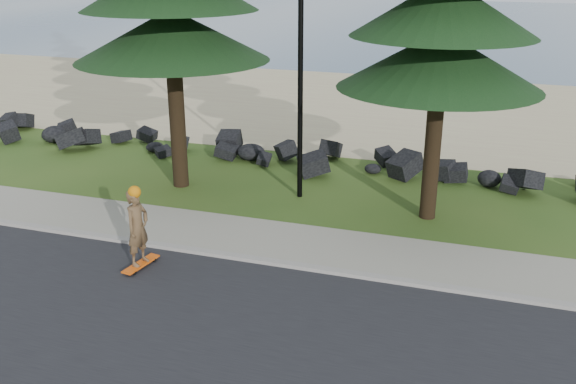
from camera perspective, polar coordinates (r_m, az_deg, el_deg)
name	(u,v)px	position (r m, az deg, el deg)	size (l,w,h in m)	color
ground	(259,244)	(14.83, -2.58, -4.61)	(160.00, 160.00, 0.00)	#2C4D18
road	(166,352)	(11.28, -10.78, -13.82)	(160.00, 7.00, 0.02)	black
kerb	(245,258)	(14.05, -3.86, -5.91)	(160.00, 0.20, 0.10)	gray
sidewalk	(262,239)	(14.98, -2.31, -4.16)	(160.00, 2.00, 0.08)	gray
beach_sand	(376,107)	(28.18, 7.80, 7.51)	(160.00, 15.00, 0.01)	tan
ocean	(448,22)	(64.03, 14.01, 14.41)	(160.00, 58.00, 0.01)	#3F5F79
seawall_boulders	(322,170)	(19.79, 3.06, 2.00)	(60.00, 2.40, 1.10)	black
lamp_post	(301,43)	(16.59, 1.13, 13.07)	(0.25, 0.14, 8.14)	black
skateboarder	(138,228)	(13.69, -13.22, -3.14)	(0.48, 1.01, 1.84)	#EC560D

